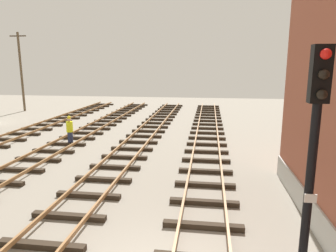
% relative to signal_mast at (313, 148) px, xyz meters
% --- Properties ---
extents(signal_mast, '(0.36, 0.40, 5.34)m').
position_rel_signal_mast_xyz_m(signal_mast, '(0.00, 0.00, 0.00)').
color(signal_mast, black).
rests_on(signal_mast, ground).
extents(utility_pole_far, '(1.80, 0.24, 8.35)m').
position_rel_signal_mast_xyz_m(utility_pole_far, '(-22.16, 24.32, 1.02)').
color(utility_pole_far, brown).
rests_on(utility_pole_far, ground).
extents(track_worker_foreground, '(0.40, 0.40, 1.87)m').
position_rel_signal_mast_xyz_m(track_worker_foreground, '(-10.66, 11.31, -2.42)').
color(track_worker_foreground, '#262D4C').
rests_on(track_worker_foreground, ground).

